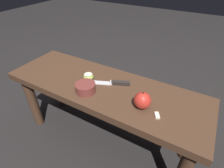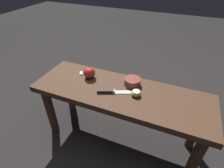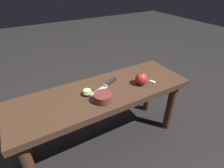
{
  "view_description": "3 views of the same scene",
  "coord_description": "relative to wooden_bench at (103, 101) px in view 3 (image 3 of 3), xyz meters",
  "views": [
    {
      "loc": [
        -0.43,
        0.65,
        1.03
      ],
      "look_at": [
        -0.06,
        0.01,
        0.5
      ],
      "focal_mm": 28.0,
      "sensor_mm": 36.0,
      "label": 1
    },
    {
      "loc": [
        0.28,
        -0.82,
        1.15
      ],
      "look_at": [
        -0.06,
        0.01,
        0.5
      ],
      "focal_mm": 28.0,
      "sensor_mm": 36.0,
      "label": 2
    },
    {
      "loc": [
        0.4,
        0.81,
        1.08
      ],
      "look_at": [
        -0.06,
        0.01,
        0.5
      ],
      "focal_mm": 28.0,
      "sensor_mm": 36.0,
      "label": 3
    }
  ],
  "objects": [
    {
      "name": "knife",
      "position": [
        -0.05,
        -0.04,
        0.09
      ],
      "size": [
        0.23,
        0.12,
        0.02
      ],
      "rotation": [
        0.0,
        0.0,
        0.4
      ],
      "color": "silver",
      "rests_on": "wooden_bench"
    },
    {
      "name": "apple_slice_near_knife",
      "position": [
        -0.33,
        0.08,
        0.09
      ],
      "size": [
        0.04,
        0.04,
        0.01
      ],
      "color": "silver",
      "rests_on": "wooden_bench"
    },
    {
      "name": "apple_whole",
      "position": [
        -0.25,
        0.06,
        0.12
      ],
      "size": [
        0.08,
        0.08,
        0.09
      ],
      "color": "red",
      "rests_on": "wooden_bench"
    },
    {
      "name": "ground_plane",
      "position": [
        0.0,
        0.0,
        -0.38
      ],
      "size": [
        8.0,
        8.0,
        0.0
      ],
      "primitive_type": "plane",
      "color": "black"
    },
    {
      "name": "wooden_bench",
      "position": [
        0.0,
        0.0,
        0.0
      ],
      "size": [
        1.14,
        0.38,
        0.46
      ],
      "color": "#472D1E",
      "rests_on": "ground_plane"
    },
    {
      "name": "bowl",
      "position": [
        0.05,
        0.09,
        0.11
      ],
      "size": [
        0.11,
        0.11,
        0.05
      ],
      "color": "brown",
      "rests_on": "wooden_bench"
    },
    {
      "name": "apple_cut",
      "position": [
        0.1,
        -0.01,
        0.1
      ],
      "size": [
        0.06,
        0.06,
        0.03
      ],
      "color": "#9EB747",
      "rests_on": "wooden_bench"
    }
  ]
}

